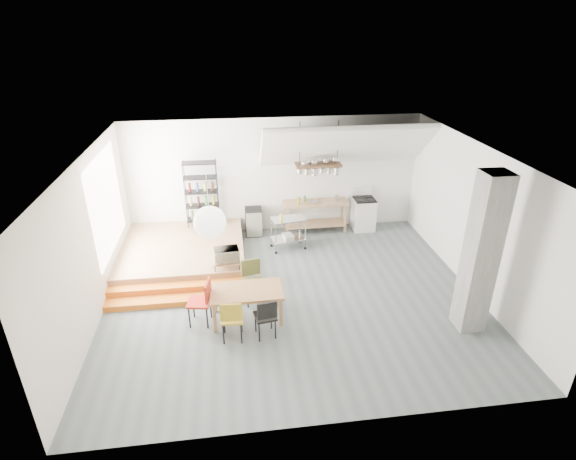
{
  "coord_description": "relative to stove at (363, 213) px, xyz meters",
  "views": [
    {
      "loc": [
        -1.21,
        -8.24,
        5.59
      ],
      "look_at": [
        0.01,
        0.8,
        1.23
      ],
      "focal_mm": 28.0,
      "sensor_mm": 36.0,
      "label": 1
    }
  ],
  "objects": [
    {
      "name": "paper_lantern",
      "position": [
        -4.13,
        -3.86,
        1.72
      ],
      "size": [
        0.6,
        0.6,
        0.6
      ],
      "primitive_type": "sphere",
      "color": "white",
      "rests_on": "ceiling"
    },
    {
      "name": "platform",
      "position": [
        -5.0,
        -1.16,
        -0.28
      ],
      "size": [
        3.0,
        3.0,
        0.4
      ],
      "primitive_type": "cube",
      "color": "#8F6A47",
      "rests_on": "ground"
    },
    {
      "name": "chair_mustard",
      "position": [
        -3.84,
        -4.51,
        0.06
      ],
      "size": [
        0.44,
        0.44,
        0.91
      ],
      "rotation": [
        0.0,
        0.0,
        3.09
      ],
      "color": "#A98B1D",
      "rests_on": "ground"
    },
    {
      "name": "bowl",
      "position": [
        -1.46,
        -0.06,
        0.46
      ],
      "size": [
        0.25,
        0.25,
        0.05
      ],
      "primitive_type": "imported",
      "rotation": [
        0.0,
        0.0,
        -0.17
      ],
      "color": "silver",
      "rests_on": "kitchen_counter"
    },
    {
      "name": "wall_left",
      "position": [
        -6.5,
        -3.16,
        1.12
      ],
      "size": [
        0.04,
        7.0,
        3.2
      ],
      "primitive_type": "cube",
      "color": "silver",
      "rests_on": "ground"
    },
    {
      "name": "pot_rack",
      "position": [
        -1.37,
        -0.23,
        1.5
      ],
      "size": [
        1.2,
        0.5,
        1.43
      ],
      "color": "#412B1A",
      "rests_on": "ceiling"
    },
    {
      "name": "rolling_cart",
      "position": [
        -2.29,
        -0.92,
        0.08
      ],
      "size": [
        0.95,
        0.64,
        0.86
      ],
      "rotation": [
        0.0,
        0.0,
        0.18
      ],
      "color": "silver",
      "rests_on": "ground"
    },
    {
      "name": "microwave",
      "position": [
        -3.9,
        -2.41,
        0.24
      ],
      "size": [
        0.59,
        0.44,
        0.31
      ],
      "primitive_type": "imported",
      "rotation": [
        0.0,
        0.0,
        0.12
      ],
      "color": "beige",
      "rests_on": "microwave_shelf"
    },
    {
      "name": "chair_olive",
      "position": [
        -3.37,
        -3.2,
        0.08
      ],
      "size": [
        0.5,
        0.5,
        0.94
      ],
      "rotation": [
        0.0,
        0.0,
        0.18
      ],
      "color": "#515829",
      "rests_on": "ground"
    },
    {
      "name": "wire_shelving",
      "position": [
        -4.5,
        0.04,
        0.85
      ],
      "size": [
        0.88,
        0.38,
        1.8
      ],
      "color": "black",
      "rests_on": "platform"
    },
    {
      "name": "step_lower",
      "position": [
        -5.0,
        -3.11,
        -0.41
      ],
      "size": [
        3.0,
        0.35,
        0.13
      ],
      "primitive_type": "cube",
      "color": "#D06418",
      "rests_on": "ground"
    },
    {
      "name": "wall_right",
      "position": [
        1.5,
        -3.16,
        1.12
      ],
      "size": [
        0.04,
        7.0,
        3.2
      ],
      "primitive_type": "cube",
      "color": "silver",
      "rests_on": "ground"
    },
    {
      "name": "chair_black",
      "position": [
        -3.2,
        -4.5,
        0.03
      ],
      "size": [
        0.45,
        0.45,
        0.86
      ],
      "rotation": [
        0.0,
        0.0,
        3.29
      ],
      "color": "black",
      "rests_on": "ground"
    },
    {
      "name": "dining_table",
      "position": [
        -3.53,
        -3.85,
        0.12
      ],
      "size": [
        1.44,
        0.82,
        0.68
      ],
      "rotation": [
        0.0,
        0.0,
        0.01
      ],
      "color": "olive",
      "rests_on": "ground"
    },
    {
      "name": "step_upper",
      "position": [
        -5.0,
        -2.76,
        -0.35
      ],
      "size": [
        3.0,
        0.35,
        0.27
      ],
      "primitive_type": "cube",
      "color": "#D06418",
      "rests_on": "ground"
    },
    {
      "name": "kitchen_counter",
      "position": [
        -1.4,
        -0.01,
        0.15
      ],
      "size": [
        1.8,
        0.6,
        0.91
      ],
      "color": "#8F6A47",
      "rests_on": "ground"
    },
    {
      "name": "chair_red",
      "position": [
        -4.39,
        -3.88,
        0.09
      ],
      "size": [
        0.51,
        0.51,
        0.96
      ],
      "rotation": [
        0.0,
        0.0,
        -1.74
      ],
      "color": "red",
      "rests_on": "ground"
    },
    {
      "name": "stove",
      "position": [
        0.0,
        0.0,
        0.0
      ],
      "size": [
        0.6,
        0.6,
        1.18
      ],
      "color": "white",
      "rests_on": "ground"
    },
    {
      "name": "microwave_shelf",
      "position": [
        -3.9,
        -2.41,
        0.07
      ],
      "size": [
        0.6,
        0.4,
        0.16
      ],
      "color": "#8F6A47",
      "rests_on": "platform"
    },
    {
      "name": "wall_back",
      "position": [
        -2.5,
        0.34,
        1.12
      ],
      "size": [
        8.0,
        0.04,
        3.2
      ],
      "primitive_type": "cube",
      "color": "silver",
      "rests_on": "ground"
    },
    {
      "name": "concrete_column",
      "position": [
        0.8,
        -4.66,
        1.12
      ],
      "size": [
        0.5,
        0.5,
        3.2
      ],
      "primitive_type": "cube",
      "color": "slate",
      "rests_on": "ground"
    },
    {
      "name": "slope_ceiling",
      "position": [
        -0.7,
        -0.26,
        2.07
      ],
      "size": [
        4.4,
        1.44,
        1.32
      ],
      "primitive_type": "cube",
      "rotation": [
        -0.73,
        0.0,
        0.0
      ],
      "color": "white",
      "rests_on": "wall_back"
    },
    {
      "name": "window_pane",
      "position": [
        -6.48,
        -1.66,
        1.32
      ],
      "size": [
        0.02,
        2.5,
        2.2
      ],
      "primitive_type": "cube",
      "color": "white",
      "rests_on": "wall_left"
    },
    {
      "name": "floor",
      "position": [
        -2.5,
        -3.16,
        -0.48
      ],
      "size": [
        8.0,
        8.0,
        0.0
      ],
      "primitive_type": "plane",
      "color": "#525D5F",
      "rests_on": "ground"
    },
    {
      "name": "ceiling",
      "position": [
        -2.5,
        -3.16,
        2.72
      ],
      "size": [
        8.0,
        7.0,
        0.02
      ],
      "primitive_type": "cube",
      "color": "white",
      "rests_on": "wall_back"
    },
    {
      "name": "mini_fridge",
      "position": [
        -3.14,
        0.04,
        -0.09
      ],
      "size": [
        0.46,
        0.46,
        0.78
      ],
      "primitive_type": "cube",
      "color": "black",
      "rests_on": "ground"
    }
  ]
}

